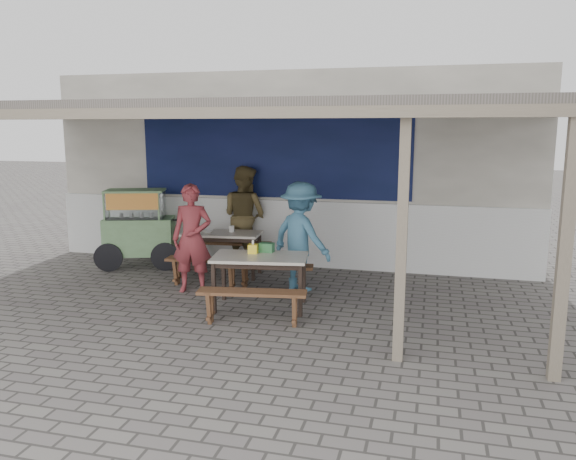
% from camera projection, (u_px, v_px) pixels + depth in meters
% --- Properties ---
extents(ground, '(60.00, 60.00, 0.00)m').
position_uv_depth(ground, '(225.00, 316.00, 7.56)').
color(ground, '#605C57').
rests_on(ground, ground).
extents(back_wall, '(9.00, 1.28, 3.50)m').
position_uv_depth(back_wall, '(291.00, 169.00, 10.66)').
color(back_wall, beige).
rests_on(back_wall, ground).
extents(warung_roof, '(9.00, 4.21, 2.81)m').
position_uv_depth(warung_roof, '(245.00, 112.00, 7.93)').
color(warung_roof, '#5C544F').
rests_on(warung_roof, ground).
extents(table_left, '(1.38, 0.76, 0.75)m').
position_uv_depth(table_left, '(222.00, 237.00, 9.52)').
color(table_left, beige).
rests_on(table_left, ground).
extents(bench_left_street, '(1.44, 0.41, 0.45)m').
position_uv_depth(bench_left_street, '(210.00, 266.00, 8.92)').
color(bench_left_street, brown).
rests_on(bench_left_street, ground).
extents(bench_left_wall, '(1.44, 0.41, 0.45)m').
position_uv_depth(bench_left_wall, '(232.00, 248.00, 10.24)').
color(bench_left_wall, brown).
rests_on(bench_left_wall, ground).
extents(table_right, '(1.39, 0.93, 0.75)m').
position_uv_depth(table_right, '(260.00, 261.00, 7.77)').
color(table_right, beige).
rests_on(table_right, ground).
extents(bench_right_street, '(1.42, 0.49, 0.45)m').
position_uv_depth(bench_right_street, '(252.00, 300.00, 7.16)').
color(bench_right_street, brown).
rests_on(bench_right_street, ground).
extents(bench_right_wall, '(1.42, 0.49, 0.45)m').
position_uv_depth(bench_right_wall, '(267.00, 272.00, 8.51)').
color(bench_right_wall, brown).
rests_on(bench_right_wall, ground).
extents(vendor_cart, '(1.66, 1.07, 1.41)m').
position_uv_depth(vendor_cart, '(138.00, 225.00, 10.11)').
color(vendor_cart, '#719F6A').
rests_on(vendor_cart, ground).
extents(patron_street_side, '(0.66, 0.49, 1.67)m').
position_uv_depth(patron_street_side, '(192.00, 238.00, 8.55)').
color(patron_street_side, maroon).
rests_on(patron_street_side, ground).
extents(patron_wall_side, '(1.09, 1.00, 1.83)m').
position_uv_depth(patron_wall_side, '(245.00, 216.00, 10.18)').
color(patron_wall_side, brown).
rests_on(patron_wall_side, ground).
extents(patron_right_table, '(1.26, 1.08, 1.69)m').
position_uv_depth(patron_right_table, '(301.00, 237.00, 8.63)').
color(patron_right_table, teal).
rests_on(patron_right_table, ground).
extents(tissue_box, '(0.14, 0.14, 0.13)m').
position_uv_depth(tissue_box, '(253.00, 249.00, 7.91)').
color(tissue_box, yellow).
rests_on(tissue_box, table_right).
extents(donation_box, '(0.20, 0.14, 0.13)m').
position_uv_depth(donation_box, '(267.00, 248.00, 7.98)').
color(donation_box, '#2E6739').
rests_on(donation_box, table_right).
extents(condiment_jar, '(0.09, 0.09, 0.10)m').
position_uv_depth(condiment_jar, '(232.00, 229.00, 9.57)').
color(condiment_jar, white).
rests_on(condiment_jar, table_left).
extents(condiment_bowl, '(0.25, 0.25, 0.05)m').
position_uv_depth(condiment_bowl, '(208.00, 231.00, 9.51)').
color(condiment_bowl, silver).
rests_on(condiment_bowl, table_left).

